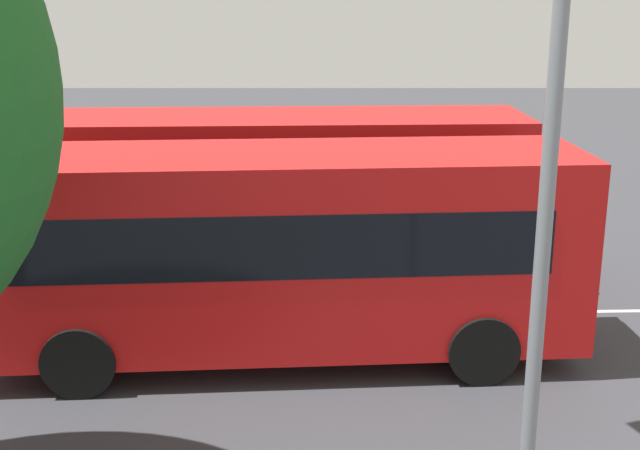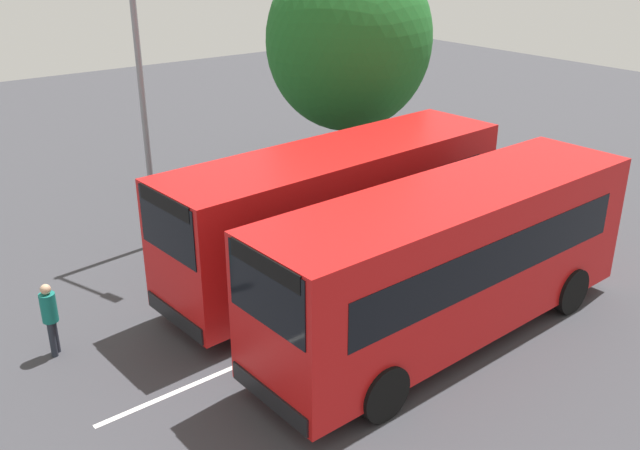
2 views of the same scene
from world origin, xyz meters
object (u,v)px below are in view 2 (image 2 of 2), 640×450
(bus_far_left, at_px, (337,208))
(pedestrian, at_px, (50,314))
(bus_center_left, at_px, (449,259))
(depot_tree, at_px, (350,40))
(street_lamp, at_px, (149,104))

(bus_far_left, xyz_separation_m, pedestrian, (6.80, -0.75, -0.90))
(bus_center_left, xyz_separation_m, depot_tree, (-4.44, -8.69, 3.02))
(street_lamp, bearing_deg, pedestrian, -68.05)
(bus_center_left, height_order, depot_tree, depot_tree)
(bus_far_left, bearing_deg, bus_center_left, 87.19)
(bus_center_left, distance_m, depot_tree, 10.21)
(bus_far_left, relative_size, street_lamp, 1.37)
(street_lamp, bearing_deg, bus_far_left, 12.78)
(bus_center_left, relative_size, pedestrian, 5.83)
(bus_center_left, bearing_deg, depot_tree, -119.54)
(street_lamp, bearing_deg, bus_center_left, 0.09)
(bus_far_left, distance_m, depot_tree, 7.44)
(bus_far_left, bearing_deg, depot_tree, -135.57)
(bus_center_left, height_order, street_lamp, street_lamp)
(pedestrian, xyz_separation_m, street_lamp, (-4.09, -3.58, 3.04))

